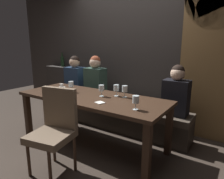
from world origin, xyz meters
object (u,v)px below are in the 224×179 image
Objects in this scene: banquette_bench at (117,116)px; wine_glass_near_left at (116,88)px; diner_bearded at (95,79)px; wine_glass_far_right at (101,88)px; chair_near_side at (55,126)px; diner_far_end at (176,92)px; wine_glass_center_back at (136,100)px; fork_on_table at (61,93)px; diner_redhead at (75,77)px; wine_glass_near_right at (125,89)px; dessert_plate at (66,94)px; dining_table at (91,102)px; wine_glass_far_left at (71,85)px; wine_bottle_dark_red at (62,61)px; espresso_cup at (62,86)px.

wine_glass_near_left is (0.30, -0.50, 0.63)m from banquette_bench.
diner_bearded is 0.85m from wine_glass_far_right.
chair_near_side is 1.34× the size of diner_far_end.
chair_near_side is 1.00m from wine_glass_near_left.
wine_glass_center_back reaches higher than fork_on_table.
diner_redhead is 0.98× the size of diner_bearded.
dessert_plate is at bearing -155.82° from wine_glass_near_right.
wine_glass_center_back is at bearing -13.02° from dining_table.
banquette_bench is at bearing 55.60° from fork_on_table.
wine_glass_center_back is (-0.19, -0.90, 0.06)m from diner_far_end.
wine_glass_center_back is at bearing -26.29° from diner_redhead.
wine_glass_far_right is (0.13, 0.07, 0.20)m from dining_table.
fork_on_table is (-0.08, -0.14, -0.11)m from wine_glass_far_left.
wine_glass_near_left is at bearing -59.48° from banquette_bench.
diner_redhead is 4.79× the size of wine_glass_center_back.
diner_bearded is at bearing -0.82° from diner_redhead.
chair_near_side is at bearing -87.86° from banquette_bench.
diner_bearded is 0.90m from wine_glass_near_left.
wine_bottle_dark_red is at bearing 141.27° from wine_glass_far_left.
wine_glass_far_right is 1.00× the size of wine_glass_near_left.
wine_glass_center_back reaches higher than banquette_bench.
wine_glass_far_right is at bearing -29.31° from diner_redhead.
diner_bearded is 0.80m from fork_on_table.
diner_bearded is 1.31m from wine_bottle_dark_red.
diner_redhead is at bearing 144.63° from dining_table.
dining_table is 13.41× the size of wine_glass_far_right.
wine_glass_near_right is 1.00× the size of wine_glass_near_left.
diner_bearded reaches higher than diner_far_end.
wine_bottle_dark_red is 1.66m from wine_glass_far_left.
diner_bearded is 0.66m from wine_glass_far_left.
wine_glass_near_right is at bearing 16.00° from fork_on_table.
dining_table is 0.25m from wine_glass_far_right.
wine_glass_near_right is at bearing 3.74° from wine_glass_near_left.
wine_glass_far_right is at bearing 24.03° from dessert_plate.
wine_bottle_dark_red is 1.33m from espresso_cup.
fork_on_table is (-0.92, -0.32, -0.11)m from wine_glass_near_right.
wine_glass_near_left reaches higher than dessert_plate.
fork_on_table is at bearing -158.67° from wine_glass_near_left.
wine_glass_far_left is at bearing -85.74° from diner_bearded.
wine_glass_near_right is at bearing -19.05° from diner_redhead.
chair_near_side is at bearing -95.51° from wine_glass_far_right.
diner_far_end is at bearing 26.07° from fork_on_table.
banquette_bench is 20.83× the size of espresso_cup.
dining_table is at bearing -3.52° from wine_glass_far_left.
wine_glass_far_left reaches higher than dessert_plate.
wine_glass_far_left and wine_glass_near_left have the same top height.
dining_table is 0.46m from wine_glass_far_left.
banquette_bench is at bearing 0.57° from diner_redhead.
chair_near_side is 8.17× the size of espresso_cup.
wine_glass_far_right is (0.08, 0.79, 0.29)m from chair_near_side.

